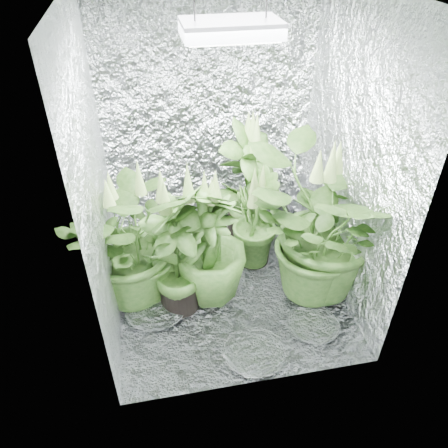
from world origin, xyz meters
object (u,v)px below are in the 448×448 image
plant_a (134,240)px  plant_c (255,222)px  plant_b (247,188)px  circulation_fan (283,218)px  grow_lamp (231,29)px  plant_f (177,251)px  plant_d (210,244)px  plant_e (325,230)px

plant_a → plant_c: size_ratio=1.25×
plant_b → circulation_fan: bearing=4.4°
grow_lamp → plant_f: (-0.37, -0.08, -1.33)m
grow_lamp → plant_b: (0.27, 0.58, -1.32)m
plant_b → plant_c: size_ratio=1.33×
circulation_fan → plant_b: bearing=163.8°
grow_lamp → circulation_fan: (0.60, 0.61, -1.67)m
plant_b → plant_f: 0.92m
plant_d → plant_e: bearing=-9.7°
grow_lamp → plant_f: size_ratio=0.47×
plant_b → circulation_fan: plant_b is taller
plant_a → plant_e: plant_e is taller
plant_a → circulation_fan: 1.39m
plant_c → plant_d: 0.51m
plant_d → circulation_fan: 1.02m
grow_lamp → plant_f: bearing=-167.9°
grow_lamp → plant_f: 1.38m
plant_f → circulation_fan: bearing=35.4°
plant_c → circulation_fan: 0.52m
grow_lamp → plant_d: size_ratio=0.50×
plant_d → plant_e: size_ratio=0.81×
plant_d → plant_a: bearing=169.2°
plant_d → plant_f: size_ratio=0.94×
grow_lamp → circulation_fan: size_ratio=1.40×
grow_lamp → plant_b: bearing=65.3°
plant_c → plant_d: plant_d is taller
plant_a → plant_f: bearing=-30.7°
plant_a → plant_d: size_ratio=1.05×
plant_a → plant_e: size_ratio=0.85×
circulation_fan → plant_c: bearing=-158.1°
plant_e → plant_f: 1.00m
plant_a → grow_lamp: bearing=-7.4°
plant_a → plant_c: 0.93m
plant_a → circulation_fan: size_ratio=2.94×
plant_c → plant_f: size_ratio=0.79×
plant_b → plant_e: (0.35, -0.73, 0.07)m
plant_a → plant_f: plant_f is taller
plant_b → circulation_fan: size_ratio=3.13×
plant_d → plant_b: bearing=56.0°
plant_c → plant_e: bearing=-50.5°
plant_c → plant_d: size_ratio=0.84×
circulation_fan → plant_e: bearing=-108.9°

